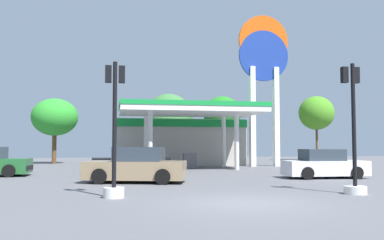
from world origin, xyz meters
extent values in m
plane|color=#56565B|center=(0.00, 0.00, 0.00)|extent=(90.00, 90.00, 0.00)
cube|color=#ADA89E|center=(1.46, 23.34, 1.90)|extent=(10.77, 5.02, 3.79)
cube|color=#148C38|center=(1.46, 20.78, 3.44)|extent=(10.77, 0.12, 0.60)
cube|color=white|center=(1.46, 17.38, 4.09)|extent=(9.90, 6.31, 0.35)
cube|color=#148C38|center=(1.46, 17.38, 4.41)|extent=(10.00, 6.41, 0.30)
cylinder|color=silver|center=(-1.51, 15.64, 1.96)|extent=(0.32, 0.32, 3.91)
cylinder|color=silver|center=(4.43, 15.64, 1.96)|extent=(0.32, 0.32, 3.91)
cylinder|color=silver|center=(-1.51, 19.11, 1.96)|extent=(0.32, 0.32, 3.91)
cylinder|color=silver|center=(4.43, 19.11, 1.96)|extent=(0.32, 0.32, 3.91)
cube|color=#4C4C51|center=(1.46, 17.38, 0.55)|extent=(0.90, 0.60, 1.10)
cube|color=white|center=(7.00, 19.84, 3.99)|extent=(0.40, 0.56, 7.98)
cube|color=white|center=(9.00, 19.84, 3.99)|extent=(0.40, 0.56, 7.98)
cylinder|color=navy|center=(8.00, 19.84, 8.91)|extent=(4.13, 0.22, 4.13)
cylinder|color=#EA4C0C|center=(8.00, 19.86, 10.15)|extent=(4.13, 0.22, 4.13)
cube|color=white|center=(8.00, 19.90, 9.53)|extent=(3.80, 0.08, 0.74)
cylinder|color=black|center=(-4.21, 11.82, 0.34)|extent=(0.69, 0.27, 0.67)
cylinder|color=black|center=(-4.33, 13.62, 0.34)|extent=(0.69, 0.27, 0.67)
cylinder|color=black|center=(-1.48, 12.00, 0.34)|extent=(0.69, 0.27, 0.67)
cylinder|color=black|center=(-1.60, 13.80, 0.34)|extent=(0.69, 0.27, 0.67)
cube|color=black|center=(-2.90, 12.81, 0.55)|extent=(4.52, 2.14, 0.80)
cube|color=#2D3842|center=(-2.75, 12.82, 1.25)|extent=(2.20, 1.77, 0.67)
cube|color=black|center=(-5.06, 12.67, 0.44)|extent=(0.24, 1.76, 0.25)
cylinder|color=black|center=(-9.26, 13.37, 0.34)|extent=(0.68, 0.25, 0.68)
cylinder|color=black|center=(-9.29, 11.55, 0.34)|extent=(0.68, 0.25, 0.68)
cube|color=black|center=(-8.47, 12.44, 0.44)|extent=(0.16, 1.77, 0.25)
cylinder|color=black|center=(-4.48, 6.71, 0.34)|extent=(0.72, 0.41, 0.68)
cylinder|color=black|center=(-3.98, 8.48, 0.34)|extent=(0.72, 0.41, 0.68)
cylinder|color=black|center=(-1.80, 5.96, 0.34)|extent=(0.72, 0.41, 0.68)
cylinder|color=black|center=(-1.31, 7.73, 0.34)|extent=(0.72, 0.41, 0.68)
cube|color=#8C7556|center=(-2.89, 7.22, 0.57)|extent=(4.83, 3.02, 0.81)
cube|color=#2D3842|center=(-2.74, 7.18, 1.27)|extent=(2.51, 2.18, 0.68)
cube|color=black|center=(-5.01, 7.82, 0.45)|extent=(0.61, 1.75, 0.26)
cylinder|color=black|center=(8.15, 8.77, 0.32)|extent=(0.64, 0.26, 0.63)
cylinder|color=black|center=(8.05, 7.07, 0.32)|extent=(0.64, 0.26, 0.63)
cylinder|color=black|center=(5.59, 8.92, 0.32)|extent=(0.64, 0.26, 0.63)
cylinder|color=black|center=(5.49, 7.23, 0.32)|extent=(0.64, 0.26, 0.63)
cube|color=silver|center=(6.82, 8.00, 0.52)|extent=(4.24, 1.98, 0.75)
cube|color=#2D3842|center=(6.67, 8.01, 1.17)|extent=(2.06, 1.66, 0.63)
cube|color=black|center=(8.85, 7.87, 0.41)|extent=(0.22, 1.65, 0.24)
cylinder|color=silver|center=(-3.87, 1.87, 0.17)|extent=(0.67, 0.67, 0.34)
cylinder|color=black|center=(-3.87, 1.87, 2.39)|extent=(0.14, 0.14, 4.10)
cube|color=black|center=(-4.09, 2.03, 4.05)|extent=(0.21, 0.20, 0.57)
sphere|color=red|center=(-4.09, 2.15, 4.23)|extent=(0.15, 0.15, 0.15)
sphere|color=#D89E0C|center=(-4.09, 2.15, 4.05)|extent=(0.15, 0.15, 0.15)
sphere|color=green|center=(-4.09, 2.15, 3.87)|extent=(0.15, 0.15, 0.15)
cube|color=black|center=(-3.65, 2.03, 4.05)|extent=(0.21, 0.20, 0.57)
sphere|color=red|center=(-3.65, 2.15, 4.23)|extent=(0.15, 0.15, 0.15)
sphere|color=#D89E0C|center=(-3.65, 2.15, 4.05)|extent=(0.15, 0.15, 0.15)
sphere|color=green|center=(-3.65, 2.15, 3.87)|extent=(0.15, 0.15, 0.15)
cylinder|color=silver|center=(4.39, 1.35, 0.14)|extent=(0.78, 0.78, 0.28)
cylinder|color=black|center=(4.39, 1.35, 2.43)|extent=(0.14, 0.14, 4.30)
cube|color=black|center=(4.17, 1.51, 4.20)|extent=(0.21, 0.20, 0.57)
sphere|color=red|center=(4.17, 1.64, 4.38)|extent=(0.15, 0.15, 0.15)
sphere|color=#D89E0C|center=(4.17, 1.64, 4.20)|extent=(0.15, 0.15, 0.15)
sphere|color=green|center=(4.17, 1.64, 4.02)|extent=(0.15, 0.15, 0.15)
cube|color=black|center=(4.61, 1.51, 4.20)|extent=(0.21, 0.20, 0.57)
sphere|color=red|center=(4.61, 1.64, 4.38)|extent=(0.15, 0.15, 0.15)
sphere|color=#D89E0C|center=(4.61, 1.64, 4.20)|extent=(0.15, 0.15, 0.15)
sphere|color=green|center=(4.61, 1.64, 4.02)|extent=(0.15, 0.15, 0.15)
cylinder|color=brown|center=(-9.14, 27.40, 1.33)|extent=(0.39, 0.39, 2.67)
ellipsoid|color=#2B902B|center=(-9.14, 27.40, 4.21)|extent=(4.12, 4.12, 3.37)
cylinder|color=brown|center=(1.29, 27.77, 1.27)|extent=(0.39, 0.39, 2.55)
ellipsoid|color=#376F38|center=(1.29, 27.77, 4.28)|extent=(4.62, 4.62, 4.66)
cylinder|color=brown|center=(6.51, 27.43, 1.68)|extent=(0.34, 0.34, 3.35)
ellipsoid|color=#207721|center=(6.51, 27.43, 4.71)|extent=(3.63, 3.63, 3.46)
cylinder|color=brown|center=(17.42, 29.33, 1.86)|extent=(0.24, 0.24, 3.71)
ellipsoid|color=#448820|center=(17.42, 29.33, 5.10)|extent=(3.72, 3.72, 3.59)
camera|label=1|loc=(-3.90, -11.97, 1.72)|focal=39.11mm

